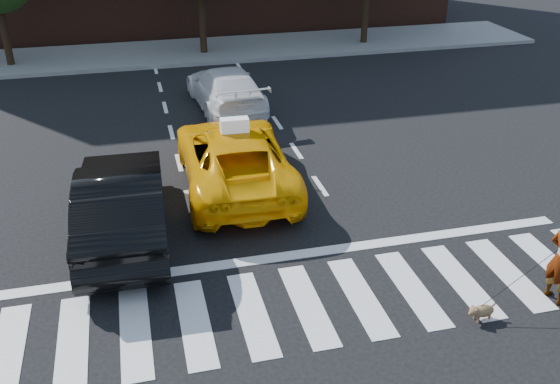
% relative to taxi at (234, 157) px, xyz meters
% --- Properties ---
extents(ground, '(120.00, 120.00, 0.00)m').
position_rel_taxi_xyz_m(ground, '(0.40, -4.96, -0.74)').
color(ground, black).
rests_on(ground, ground).
extents(crosswalk, '(13.00, 2.40, 0.01)m').
position_rel_taxi_xyz_m(crosswalk, '(0.40, -4.96, -0.74)').
color(crosswalk, silver).
rests_on(crosswalk, ground).
extents(stop_line, '(12.00, 0.30, 0.01)m').
position_rel_taxi_xyz_m(stop_line, '(0.40, -3.36, -0.74)').
color(stop_line, silver).
rests_on(stop_line, ground).
extents(sidewalk_far, '(30.00, 4.00, 0.15)m').
position_rel_taxi_xyz_m(sidewalk_far, '(0.40, 12.54, -0.67)').
color(sidewalk_far, slate).
rests_on(sidewalk_far, ground).
extents(taxi, '(2.59, 5.39, 1.48)m').
position_rel_taxi_xyz_m(taxi, '(0.00, 0.00, 0.00)').
color(taxi, '#FFB005').
rests_on(taxi, ground).
extents(black_sedan, '(1.86, 4.93, 1.61)m').
position_rel_taxi_xyz_m(black_sedan, '(-2.66, -1.79, 0.06)').
color(black_sedan, black).
rests_on(black_sedan, ground).
extents(white_suv, '(2.23, 4.76, 1.34)m').
position_rel_taxi_xyz_m(white_suv, '(0.72, 5.48, -0.07)').
color(white_suv, white).
rests_on(white_suv, ground).
extents(dog, '(0.55, 0.26, 0.31)m').
position_rel_taxi_xyz_m(dog, '(3.14, -6.07, -0.56)').
color(dog, '#8E6348').
rests_on(dog, ground).
extents(taxi_sign, '(0.66, 0.30, 0.32)m').
position_rel_taxi_xyz_m(taxi_sign, '(0.00, -0.20, 0.90)').
color(taxi_sign, white).
rests_on(taxi_sign, taxi).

